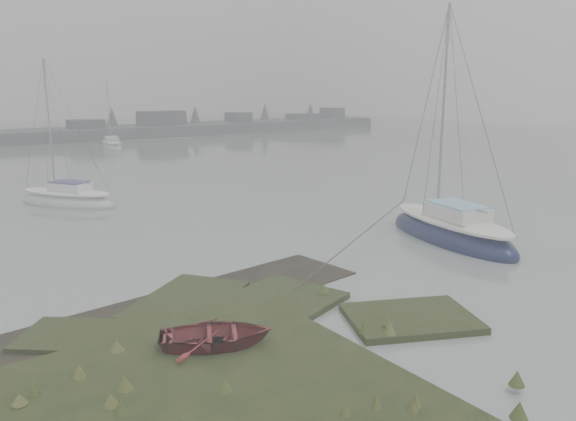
{
  "coord_description": "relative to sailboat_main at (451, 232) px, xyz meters",
  "views": [
    {
      "loc": [
        -10.99,
        -10.41,
        6.48
      ],
      "look_at": [
        1.46,
        6.7,
        1.8
      ],
      "focal_mm": 35.0,
      "sensor_mm": 36.0,
      "label": 1
    }
  ],
  "objects": [
    {
      "name": "ground",
      "position": [
        -8.5,
        25.59,
        -0.33
      ],
      "size": [
        160.0,
        160.0,
        0.0
      ],
      "primitive_type": "plane",
      "color": "gray",
      "rests_on": "ground"
    },
    {
      "name": "far_shoreline",
      "position": [
        18.34,
        57.49,
        0.52
      ],
      "size": [
        60.0,
        8.0,
        4.15
      ],
      "color": "#4C4F51",
      "rests_on": "ground"
    },
    {
      "name": "sailboat_main",
      "position": [
        0.0,
        0.0,
        0.0
      ],
      "size": [
        4.06,
        7.89,
        10.64
      ],
      "rotation": [
        0.0,
        0.0,
        -0.22
      ],
      "color": "#0E153A",
      "rests_on": "ground"
    },
    {
      "name": "sailboat_white",
      "position": [
        -11.37,
        17.38,
        -0.06
      ],
      "size": [
        5.09,
        6.17,
        8.61
      ],
      "rotation": [
        0.0,
        0.0,
        0.6
      ],
      "color": "silver",
      "rests_on": "ground"
    },
    {
      "name": "sailboat_far_b",
      "position": [
        0.73,
        45.17,
        -0.08
      ],
      "size": [
        2.96,
        6.01,
        8.13
      ],
      "rotation": [
        0.0,
        0.0,
        -0.19
      ],
      "color": "#B8BDC2",
      "rests_on": "ground"
    },
    {
      "name": "dinghy",
      "position": [
        -13.38,
        -3.41,
        0.18
      ],
      "size": [
        3.37,
        3.01,
        0.57
      ],
      "primitive_type": "imported",
      "rotation": [
        0.0,
        0.0,
        1.11
      ],
      "color": "maroon",
      "rests_on": "marsh_bank"
    }
  ]
}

